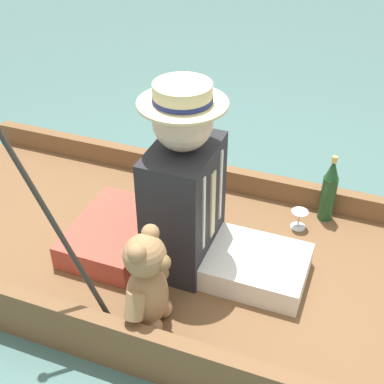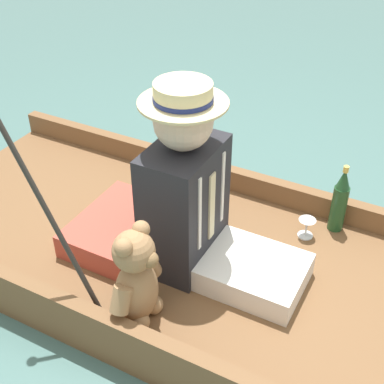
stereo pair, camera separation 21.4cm
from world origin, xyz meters
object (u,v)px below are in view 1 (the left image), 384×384
(seated_person, at_px, (197,201))
(champagne_bottle, at_px, (329,190))
(walking_cane, at_px, (48,214))
(teddy_bear, at_px, (147,283))
(wine_glass, at_px, (299,216))

(seated_person, distance_m, champagne_bottle, 0.72)
(seated_person, height_order, walking_cane, walking_cane)
(teddy_bear, relative_size, champagne_bottle, 1.25)
(seated_person, distance_m, teddy_bear, 0.41)
(wine_glass, bearing_deg, walking_cane, -41.29)
(walking_cane, bearing_deg, seated_person, 140.40)
(teddy_bear, distance_m, walking_cane, 0.44)
(wine_glass, bearing_deg, teddy_bear, -28.44)
(seated_person, height_order, champagne_bottle, seated_person)
(walking_cane, height_order, champagne_bottle, walking_cane)
(teddy_bear, distance_m, champagne_bottle, 1.04)
(walking_cane, distance_m, champagne_bottle, 1.33)
(wine_glass, height_order, walking_cane, walking_cane)
(teddy_bear, bearing_deg, wine_glass, 151.56)
(champagne_bottle, bearing_deg, seated_person, -42.57)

